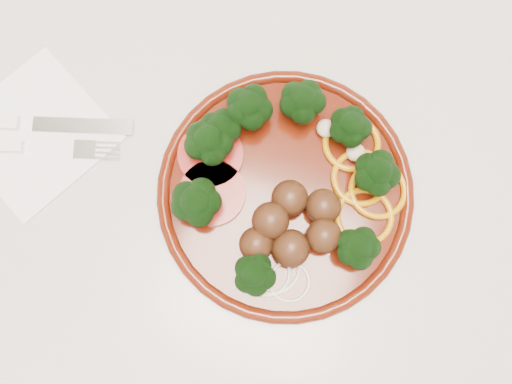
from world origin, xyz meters
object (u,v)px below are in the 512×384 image
(plate, at_px, (285,187))
(napkin, at_px, (35,133))
(fork, at_px, (8,146))
(knife, at_px, (14,123))

(plate, xyz_separation_m, napkin, (-0.28, -0.02, -0.02))
(plate, distance_m, fork, 0.31)
(napkin, relative_size, fork, 0.80)
(plate, relative_size, knife, 1.36)
(napkin, bearing_deg, knife, 172.86)
(napkin, height_order, knife, knife)
(knife, xyz_separation_m, fork, (0.00, -0.03, -0.00))
(knife, height_order, fork, knife)
(plate, relative_size, napkin, 1.92)
(napkin, distance_m, knife, 0.03)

